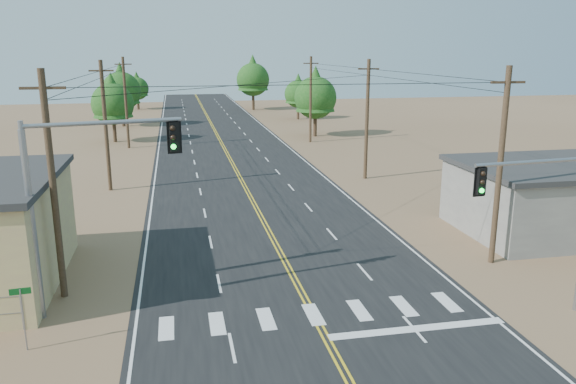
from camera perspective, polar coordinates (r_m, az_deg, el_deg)
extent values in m
cube|color=black|center=(44.37, -4.25, 0.25)|extent=(15.00, 200.00, 0.02)
cylinder|color=gray|center=(24.71, -25.41, -11.00)|extent=(0.06, 0.06, 1.50)
cylinder|color=#4C3826|center=(25.92, -22.74, 0.39)|extent=(0.30, 0.30, 10.00)
cube|color=#4C3826|center=(25.33, -23.66, 9.65)|extent=(1.80, 0.12, 0.12)
cylinder|color=#4C3826|center=(45.40, -18.04, 6.32)|extent=(0.30, 0.30, 10.00)
cube|color=#4C3826|center=(45.07, -18.45, 11.61)|extent=(1.80, 0.12, 0.12)
cylinder|color=#4C3826|center=(65.20, -16.15, 8.67)|extent=(0.30, 0.30, 10.00)
cube|color=#4C3826|center=(64.97, -16.41, 12.35)|extent=(1.80, 0.12, 0.12)
cylinder|color=#4C3826|center=(29.88, 20.72, 2.30)|extent=(0.30, 0.30, 10.00)
cube|color=#4C3826|center=(29.37, 21.45, 10.33)|extent=(1.80, 0.12, 0.12)
cylinder|color=#4C3826|center=(47.78, 8.02, 7.24)|extent=(0.30, 0.30, 10.00)
cube|color=#4C3826|center=(47.46, 8.20, 12.28)|extent=(1.80, 0.12, 0.12)
cylinder|color=#4C3826|center=(66.87, 2.31, 9.33)|extent=(0.30, 0.30, 10.00)
cube|color=#4C3826|center=(66.65, 2.35, 12.93)|extent=(1.80, 0.12, 0.12)
cylinder|color=gray|center=(24.42, -24.52, -3.29)|extent=(0.27, 0.27, 7.79)
cylinder|color=gray|center=(23.63, -25.48, 5.76)|extent=(0.20, 0.20, 0.67)
cylinder|color=gray|center=(23.65, -18.10, 6.71)|extent=(6.02, 1.34, 0.18)
cube|color=black|center=(24.10, -11.51, 5.52)|extent=(0.45, 0.40, 1.22)
sphere|color=black|center=(23.85, -11.64, 6.37)|extent=(0.22, 0.22, 0.22)
sphere|color=black|center=(23.90, -11.60, 5.45)|extent=(0.22, 0.22, 0.22)
sphere|color=#0CE533|center=(23.97, -11.55, 4.53)|extent=(0.22, 0.22, 0.22)
cylinder|color=gray|center=(23.47, 24.04, 2.84)|extent=(5.50, 0.65, 0.15)
cube|color=black|center=(22.07, 18.97, 1.05)|extent=(0.35, 0.31, 1.02)
sphere|color=black|center=(21.86, 19.22, 1.78)|extent=(0.19, 0.19, 0.19)
sphere|color=black|center=(21.92, 19.15, 0.95)|extent=(0.19, 0.19, 0.19)
sphere|color=#0CE533|center=(22.00, 19.08, 0.13)|extent=(0.19, 0.19, 0.19)
cylinder|color=gray|center=(22.95, -25.27, -11.67)|extent=(0.06, 0.06, 2.43)
cube|color=#0B501B|center=(22.51, -25.57, -9.10)|extent=(0.73, 0.10, 0.24)
cylinder|color=#3F2D1E|center=(70.46, -17.21, 6.08)|extent=(0.42, 0.42, 2.96)
cone|color=#174B15|center=(70.04, -17.46, 9.41)|extent=(4.61, 4.61, 5.26)
sphere|color=#174B15|center=(70.12, -17.40, 8.54)|extent=(4.93, 4.93, 4.93)
cylinder|color=#3F2D1E|center=(84.82, -16.41, 7.53)|extent=(0.48, 0.48, 3.28)
cone|color=#174B15|center=(84.45, -16.63, 10.60)|extent=(5.10, 5.10, 5.83)
sphere|color=#174B15|center=(84.52, -16.57, 9.80)|extent=(5.46, 5.46, 5.46)
cylinder|color=#3F2D1E|center=(108.63, -14.99, 8.77)|extent=(0.47, 0.47, 2.50)
cone|color=#174B15|center=(108.38, -15.11, 10.59)|extent=(3.88, 3.88, 4.44)
sphere|color=#174B15|center=(108.44, -15.08, 10.12)|extent=(4.16, 4.16, 4.16)
cylinder|color=#3F2D1E|center=(71.98, 2.77, 6.95)|extent=(0.47, 0.47, 3.19)
cone|color=#174B15|center=(71.55, 2.81, 10.47)|extent=(4.96, 4.96, 5.67)
sphere|color=#174B15|center=(71.63, 2.80, 9.55)|extent=(5.31, 5.31, 5.31)
cylinder|color=#3F2D1E|center=(90.04, 1.03, 8.24)|extent=(0.41, 0.41, 2.59)
cone|color=#174B15|center=(89.74, 1.04, 10.52)|extent=(4.03, 4.03, 4.60)
sphere|color=#174B15|center=(89.81, 1.04, 9.93)|extent=(4.31, 4.31, 4.31)
cylinder|color=#3F2D1E|center=(104.44, -3.55, 9.32)|extent=(0.49, 0.49, 3.58)
cone|color=#174B15|center=(104.13, -3.59, 12.04)|extent=(5.56, 5.56, 6.36)
sphere|color=#174B15|center=(104.19, -3.58, 11.33)|extent=(5.96, 5.96, 5.96)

